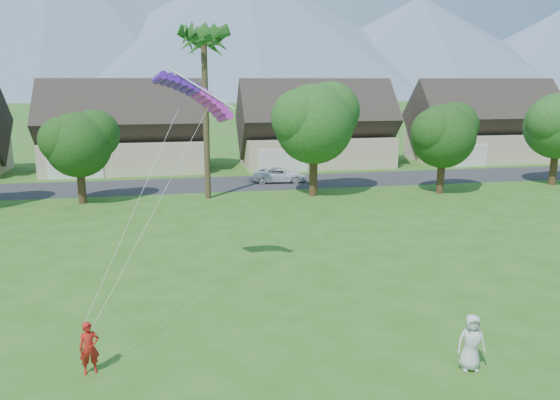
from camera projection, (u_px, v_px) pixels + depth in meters
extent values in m
cube|color=#2D2D30|center=(228.00, 184.00, 46.65)|extent=(90.00, 7.00, 0.01)
imported|color=#B41C14|center=(89.00, 348.00, 16.43)|extent=(0.68, 0.53, 1.64)
imported|color=silver|center=(471.00, 342.00, 16.63)|extent=(0.96, 0.72, 1.78)
imported|color=white|center=(280.00, 175.00, 47.34)|extent=(4.71, 2.51, 1.26)
cone|color=slate|center=(57.00, 20.00, 245.91)|extent=(190.00, 190.00, 70.00)
cone|color=slate|center=(245.00, 32.00, 262.20)|extent=(240.00, 240.00, 62.00)
cone|color=slate|center=(419.00, 47.00, 279.83)|extent=(200.00, 200.00, 50.00)
cone|color=slate|center=(557.00, 53.00, 294.89)|extent=(180.00, 180.00, 45.00)
cube|color=beige|center=(127.00, 155.00, 53.33)|extent=(15.00, 8.00, 3.00)
cube|color=#382D28|center=(125.00, 121.00, 52.62)|extent=(15.75, 8.15, 8.15)
cube|color=silver|center=(75.00, 167.00, 48.76)|extent=(4.80, 0.12, 2.20)
cube|color=beige|center=(315.00, 150.00, 56.78)|extent=(15.00, 8.00, 3.00)
cube|color=#382D28|center=(316.00, 119.00, 56.07)|extent=(15.75, 8.15, 8.15)
cube|color=silver|center=(283.00, 161.00, 52.21)|extent=(4.80, 0.12, 2.20)
cube|color=beige|center=(482.00, 146.00, 60.23)|extent=(15.00, 8.00, 3.00)
cube|color=#382D28|center=(485.00, 116.00, 59.52)|extent=(15.75, 8.15, 8.15)
cube|color=silver|center=(466.00, 156.00, 55.66)|extent=(4.80, 0.12, 2.20)
cylinder|color=#47301C|center=(82.00, 188.00, 39.15)|extent=(0.56, 0.56, 2.18)
sphere|color=#214916|center=(78.00, 145.00, 38.47)|extent=(4.62, 4.62, 4.62)
cylinder|color=#47301C|center=(313.00, 177.00, 41.68)|extent=(0.62, 0.62, 2.82)
sphere|color=#214916|center=(314.00, 124.00, 40.81)|extent=(5.98, 5.98, 5.98)
cylinder|color=#47301C|center=(441.00, 179.00, 42.59)|extent=(0.58, 0.58, 2.30)
sphere|color=#214916|center=(443.00, 136.00, 41.88)|extent=(4.90, 4.90, 4.90)
cylinder|color=#47301C|center=(553.00, 170.00, 46.00)|extent=(0.60, 0.60, 2.56)
sphere|color=#214916|center=(558.00, 126.00, 45.21)|extent=(5.44, 5.44, 5.44)
cylinder|color=#4C3D26|center=(206.00, 118.00, 39.72)|extent=(0.44, 0.44, 12.00)
sphere|color=#286021|center=(203.00, 28.00, 38.36)|extent=(3.00, 3.00, 3.00)
cube|color=#5818B7|center=(175.00, 92.00, 21.87)|extent=(1.84, 1.34, 0.50)
cube|color=#D427C1|center=(217.00, 92.00, 22.17)|extent=(1.84, 1.34, 0.50)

